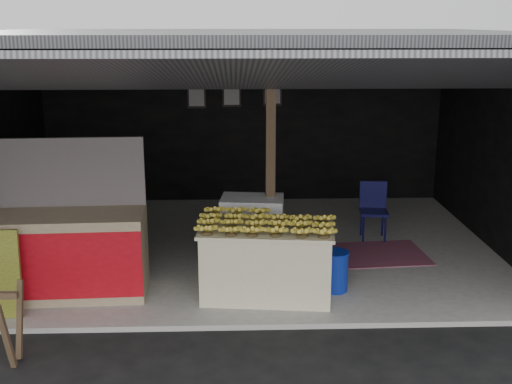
{
  "coord_description": "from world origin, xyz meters",
  "views": [
    {
      "loc": [
        -0.16,
        -6.13,
        3.14
      ],
      "look_at": [
        0.1,
        1.52,
        1.1
      ],
      "focal_mm": 45.0,
      "sensor_mm": 36.0,
      "label": 1
    }
  ],
  "objects_px": {
    "banana_table": "(267,260)",
    "neighbor_stall": "(69,250)",
    "water_barrel": "(335,272)",
    "plastic_chair": "(373,205)",
    "white_crate": "(252,230)"
  },
  "relations": [
    {
      "from": "banana_table",
      "to": "neighbor_stall",
      "type": "bearing_deg",
      "value": -175.87
    },
    {
      "from": "banana_table",
      "to": "water_barrel",
      "type": "height_order",
      "value": "banana_table"
    },
    {
      "from": "plastic_chair",
      "to": "banana_table",
      "type": "bearing_deg",
      "value": -124.34
    },
    {
      "from": "neighbor_stall",
      "to": "white_crate",
      "type": "bearing_deg",
      "value": 21.2
    },
    {
      "from": "water_barrel",
      "to": "plastic_chair",
      "type": "distance_m",
      "value": 2.1
    },
    {
      "from": "neighbor_stall",
      "to": "water_barrel",
      "type": "bearing_deg",
      "value": -2.74
    },
    {
      "from": "banana_table",
      "to": "white_crate",
      "type": "distance_m",
      "value": 1.04
    },
    {
      "from": "water_barrel",
      "to": "plastic_chair",
      "type": "bearing_deg",
      "value": 65.98
    },
    {
      "from": "white_crate",
      "to": "plastic_chair",
      "type": "distance_m",
      "value": 2.04
    },
    {
      "from": "water_barrel",
      "to": "plastic_chair",
      "type": "relative_size",
      "value": 0.55
    },
    {
      "from": "neighbor_stall",
      "to": "plastic_chair",
      "type": "bearing_deg",
      "value": 23.25
    },
    {
      "from": "neighbor_stall",
      "to": "water_barrel",
      "type": "height_order",
      "value": "neighbor_stall"
    },
    {
      "from": "banana_table",
      "to": "plastic_chair",
      "type": "height_order",
      "value": "same"
    },
    {
      "from": "neighbor_stall",
      "to": "water_barrel",
      "type": "xyz_separation_m",
      "value": [
        3.08,
        -0.02,
        -0.31
      ]
    },
    {
      "from": "banana_table",
      "to": "white_crate",
      "type": "height_order",
      "value": "white_crate"
    }
  ]
}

